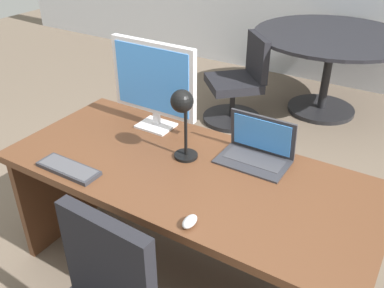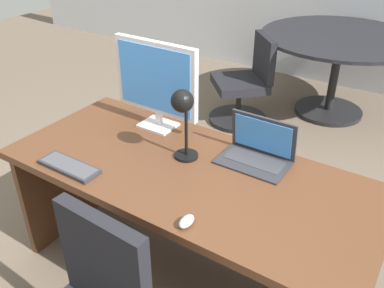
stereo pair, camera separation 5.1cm
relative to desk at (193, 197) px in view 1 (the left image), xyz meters
The scene contains 9 objects.
ground 1.55m from the desk, 90.00° to the left, with size 12.00×12.00×0.00m, color #6B5B4C.
desk is the anchor object (origin of this frame).
monitor 0.66m from the desk, 149.92° to the left, with size 0.52×0.16×0.50m.
laptop 0.43m from the desk, 42.69° to the left, with size 0.35×0.23×0.22m.
keyboard 0.64m from the desk, 143.13° to the right, with size 0.33×0.11×0.02m.
mouse 0.50m from the desk, 60.05° to the right, with size 0.05×0.09×0.04m.
desk_lamp 0.48m from the desk, 166.41° to the left, with size 0.12×0.14×0.38m.
meeting_table 2.51m from the desk, 90.18° to the left, with size 1.47×1.47×0.79m.
meeting_chair_near 2.01m from the desk, 109.01° to the left, with size 0.66×0.66×0.82m.
Camera 1 is at (0.91, -1.43, 1.90)m, focal length 39.34 mm.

